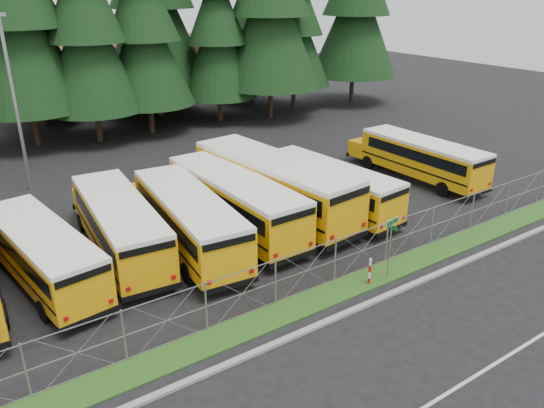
# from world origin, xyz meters

# --- Properties ---
(ground) EXTENTS (120.00, 120.00, 0.00)m
(ground) POSITION_xyz_m (0.00, 0.00, 0.00)
(ground) COLOR black
(ground) RESTS_ON ground
(curb) EXTENTS (50.00, 0.25, 0.12)m
(curb) POSITION_xyz_m (0.00, -3.10, 0.06)
(curb) COLOR gray
(curb) RESTS_ON ground
(grass_verge) EXTENTS (50.00, 1.40, 0.06)m
(grass_verge) POSITION_xyz_m (0.00, -1.70, 0.03)
(grass_verge) COLOR #234A15
(grass_verge) RESTS_ON ground
(road_lane_line) EXTENTS (50.00, 0.12, 0.01)m
(road_lane_line) POSITION_xyz_m (0.00, -8.00, 0.01)
(road_lane_line) COLOR beige
(road_lane_line) RESTS_ON ground
(chainlink_fence) EXTENTS (44.00, 0.10, 2.00)m
(chainlink_fence) POSITION_xyz_m (0.00, -1.00, 1.00)
(chainlink_fence) COLOR gray
(chainlink_fence) RESTS_ON ground
(brick_building) EXTENTS (22.00, 10.00, 6.00)m
(brick_building) POSITION_xyz_m (6.00, 40.00, 3.00)
(brick_building) COLOR brown
(brick_building) RESTS_ON ground
(bus_1) EXTENTS (3.57, 10.01, 2.57)m
(bus_1) POSITION_xyz_m (-11.05, 5.82, 1.28)
(bus_1) COLOR #E19C07
(bus_1) RESTS_ON ground
(bus_2) EXTENTS (3.39, 10.60, 2.73)m
(bus_2) POSITION_xyz_m (-7.51, 6.50, 1.37)
(bus_2) COLOR #E19C07
(bus_2) RESTS_ON ground
(bus_3) EXTENTS (3.56, 10.86, 2.80)m
(bus_3) POSITION_xyz_m (-4.71, 5.26, 1.40)
(bus_3) COLOR #E19C07
(bus_3) RESTS_ON ground
(bus_4) EXTENTS (2.82, 11.18, 2.92)m
(bus_4) POSITION_xyz_m (-1.93, 5.89, 1.46)
(bus_4) COLOR #E19C07
(bus_4) RESTS_ON ground
(bus_5) EXTENTS (4.14, 12.62, 3.25)m
(bus_5) POSITION_xyz_m (0.63, 6.34, 1.62)
(bus_5) COLOR #E19C07
(bus_5) RESTS_ON ground
(bus_6) EXTENTS (3.35, 10.23, 2.63)m
(bus_6) POSITION_xyz_m (3.51, 5.11, 1.32)
(bus_6) COLOR #E19C07
(bus_6) RESTS_ON ground
(bus_east) EXTENTS (2.54, 10.04, 2.62)m
(bus_east) POSITION_xyz_m (11.53, 5.67, 1.31)
(bus_east) COLOR #E19C07
(bus_east) RESTS_ON ground
(street_sign) EXTENTS (0.83, 0.55, 2.81)m
(street_sign) POSITION_xyz_m (0.96, -2.13, 2.03)
(street_sign) COLOR gray
(street_sign) RESTS_ON ground
(striped_bollard) EXTENTS (0.11, 0.11, 1.20)m
(striped_bollard) POSITION_xyz_m (0.05, -1.98, 0.60)
(striped_bollard) COLOR #B20C0C
(striped_bollard) RESTS_ON ground
(light_standard) EXTENTS (0.70, 0.35, 10.14)m
(light_standard) POSITION_xyz_m (-9.24, 17.41, 5.50)
(light_standard) COLOR gray
(light_standard) RESTS_ON ground
(conifer_3) EXTENTS (8.66, 8.66, 19.15)m
(conifer_3) POSITION_xyz_m (-6.68, 27.41, 9.58)
(conifer_3) COLOR black
(conifer_3) RESTS_ON ground
(conifer_4) EXTENTS (7.56, 7.56, 16.72)m
(conifer_4) POSITION_xyz_m (-2.34, 25.91, 8.36)
(conifer_4) COLOR black
(conifer_4) RESTS_ON ground
(conifer_5) EXTENTS (7.42, 7.42, 16.41)m
(conifer_5) POSITION_xyz_m (2.09, 25.99, 8.20)
(conifer_5) COLOR black
(conifer_5) RESTS_ON ground
(conifer_6) EXTENTS (6.73, 6.73, 14.89)m
(conifer_6) POSITION_xyz_m (8.80, 26.33, 7.44)
(conifer_6) COLOR black
(conifer_6) RESTS_ON ground
(conifer_7) EXTENTS (8.95, 8.95, 19.79)m
(conifer_7) POSITION_xyz_m (13.18, 24.67, 9.90)
(conifer_7) COLOR black
(conifer_7) RESTS_ON ground
(conifer_8) EXTENTS (7.03, 7.03, 15.54)m
(conifer_8) POSITION_xyz_m (17.39, 26.81, 7.77)
(conifer_8) COLOR black
(conifer_8) RESTS_ON ground
(conifer_9) EXTENTS (8.65, 8.65, 19.12)m
(conifer_9) POSITION_xyz_m (23.96, 25.55, 9.56)
(conifer_9) COLOR black
(conifer_9) RESTS_ON ground
(conifer_11) EXTENTS (7.72, 7.72, 17.07)m
(conifer_11) POSITION_xyz_m (-4.77, 33.94, 8.53)
(conifer_11) COLOR black
(conifer_11) RESTS_ON ground
(conifer_13) EXTENTS (6.80, 6.80, 15.04)m
(conifer_13) POSITION_xyz_m (15.49, 31.46, 7.52)
(conifer_13) COLOR black
(conifer_13) RESTS_ON ground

